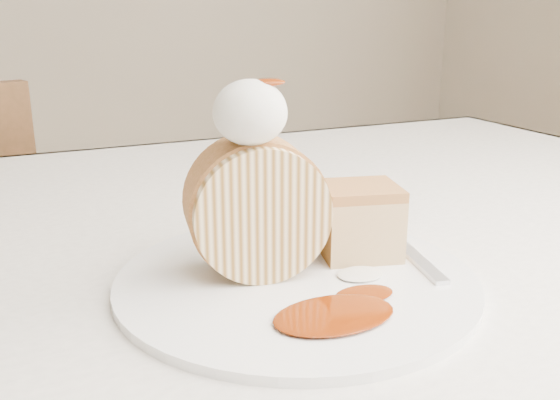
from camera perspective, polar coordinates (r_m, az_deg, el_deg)
name	(u,v)px	position (r m, az deg, el deg)	size (l,w,h in m)	color
table	(225,309)	(0.67, -5.05, -9.94)	(1.40, 0.90, 0.75)	white
plate	(296,280)	(0.51, 1.50, -7.34)	(0.29, 0.29, 0.01)	white
roulade_slice	(257,208)	(0.50, -2.10, -0.75)	(0.11, 0.11, 0.06)	beige
cake_chunk	(359,225)	(0.54, 7.25, -2.28)	(0.06, 0.06, 0.05)	#B57844
whipped_cream	(250,113)	(0.47, -2.75, 8.00)	(0.06, 0.06, 0.05)	white
caramel_drizzle	(267,74)	(0.47, -1.18, 11.47)	(0.03, 0.02, 0.01)	#6B2004
caramel_pool	(334,315)	(0.44, 4.97, -10.40)	(0.09, 0.06, 0.00)	#6B2004
fork	(412,254)	(0.56, 11.93, -4.85)	(0.02, 0.17, 0.00)	silver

